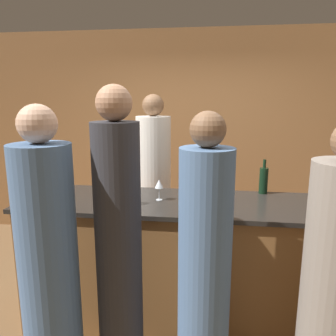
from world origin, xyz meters
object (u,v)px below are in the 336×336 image
(bartender, at_px, (154,194))
(guest_2, at_px, (204,276))
(guest_1, at_px, (334,302))
(guest_3, at_px, (119,256))
(wine_bottle_0, at_px, (264,180))
(guest_0, at_px, (50,274))
(ice_bucket, at_px, (106,184))

(bartender, bearing_deg, guest_2, 110.64)
(guest_1, xyz_separation_m, guest_2, (-0.70, 0.13, 0.03))
(guest_3, height_order, wine_bottle_0, guest_3)
(guest_0, height_order, guest_3, guest_3)
(guest_0, relative_size, guest_1, 1.04)
(guest_2, bearing_deg, guest_1, -10.26)
(wine_bottle_0, bearing_deg, ice_bucket, -170.97)
(guest_0, distance_m, guest_2, 0.93)
(guest_3, distance_m, wine_bottle_0, 1.46)
(bartender, height_order, wine_bottle_0, bartender)
(guest_1, distance_m, ice_bucket, 1.87)
(guest_0, xyz_separation_m, guest_2, (0.92, 0.13, -0.01))
(guest_2, xyz_separation_m, wine_bottle_0, (0.48, 1.04, 0.35))
(bartender, relative_size, guest_2, 1.06)
(guest_1, bearing_deg, guest_2, 169.74)
(bartender, xyz_separation_m, guest_2, (0.57, -1.52, -0.05))
(ice_bucket, bearing_deg, guest_1, -31.39)
(guest_2, distance_m, ice_bucket, 1.25)
(guest_2, bearing_deg, guest_0, -172.16)
(guest_0, bearing_deg, bartender, 78.12)
(guest_0, distance_m, wine_bottle_0, 1.86)
(guest_0, xyz_separation_m, wine_bottle_0, (1.40, 1.17, 0.34))
(guest_1, relative_size, guest_2, 0.98)
(guest_3, bearing_deg, guest_2, -2.61)
(guest_3, bearing_deg, guest_0, -158.74)
(wine_bottle_0, xyz_separation_m, ice_bucket, (-1.35, -0.21, -0.02))
(bartender, distance_m, ice_bucket, 0.80)
(guest_2, relative_size, ice_bucket, 9.57)
(bartender, relative_size, guest_3, 0.98)
(guest_1, xyz_separation_m, wine_bottle_0, (-0.22, 1.17, 0.38))
(bartender, bearing_deg, guest_1, 127.70)
(bartender, xyz_separation_m, wine_bottle_0, (1.05, -0.47, 0.30))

